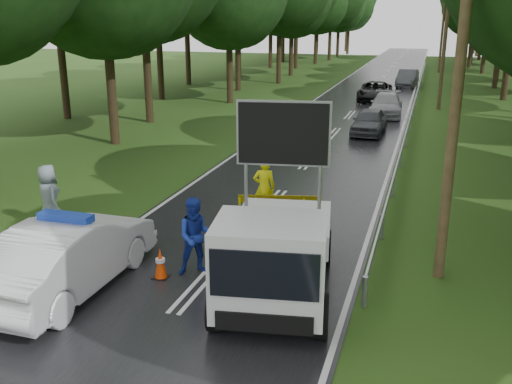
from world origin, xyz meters
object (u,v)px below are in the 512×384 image
at_px(barrier, 279,203).
at_px(officer, 264,188).
at_px(queue_car_fourth, 407,78).
at_px(work_truck, 276,251).
at_px(queue_car_first, 369,121).
at_px(queue_car_third, 375,91).
at_px(civilian, 196,236).
at_px(police_sedan, 70,256).
at_px(queue_car_second, 386,105).

relative_size(barrier, officer, 1.26).
height_order(barrier, queue_car_fourth, queue_car_fourth).
height_order(work_truck, queue_car_first, work_truck).
relative_size(officer, queue_car_fourth, 0.42).
distance_m(officer, queue_car_fourth, 35.43).
height_order(barrier, queue_car_third, queue_car_third).
relative_size(civilian, queue_car_first, 0.49).
relative_size(police_sedan, civilian, 2.65).
bearing_deg(work_truck, queue_car_third, 82.71).
distance_m(officer, civilian, 4.33).
bearing_deg(queue_car_third, police_sedan, -97.36).
bearing_deg(queue_car_third, queue_car_second, -79.35).
xyz_separation_m(queue_car_first, queue_car_second, (0.37, 6.00, 0.01)).
bearing_deg(queue_car_fourth, police_sedan, -93.45).
xyz_separation_m(queue_car_third, queue_car_fourth, (1.80, 9.41, 0.04)).
bearing_deg(civilian, barrier, 44.33).
distance_m(officer, queue_car_third, 25.95).
bearing_deg(barrier, queue_car_second, 72.18).
bearing_deg(work_truck, queue_car_fourth, 79.71).
relative_size(police_sedan, barrier, 2.15).
height_order(queue_car_first, queue_car_second, queue_car_second).
bearing_deg(officer, civilian, 68.62).
distance_m(work_truck, queue_car_third, 30.93).
distance_m(civilian, queue_car_second, 24.11).
distance_m(queue_car_second, queue_car_fourth, 15.68).
distance_m(barrier, queue_car_fourth, 36.20).
xyz_separation_m(work_truck, queue_car_first, (-0.08, 18.65, -0.44)).
distance_m(police_sedan, work_truck, 4.56).
relative_size(queue_car_second, queue_car_fourth, 1.06).
relative_size(officer, queue_car_second, 0.40).
bearing_deg(queue_car_third, work_truck, -89.32).
bearing_deg(queue_car_second, queue_car_fourth, 86.21).
relative_size(civilian, queue_car_fourth, 0.43).
xyz_separation_m(queue_car_first, queue_car_third, (-0.94, 12.26, 0.02)).
xyz_separation_m(officer, queue_car_third, (0.69, 25.94, -0.24)).
relative_size(officer, civilian, 0.98).
bearing_deg(civilian, work_truck, -45.89).
bearing_deg(work_truck, queue_car_second, 80.14).
bearing_deg(police_sedan, civilian, -145.55).
distance_m(work_truck, queue_car_fourth, 40.32).
height_order(queue_car_third, queue_car_fourth, queue_car_fourth).
relative_size(officer, queue_car_third, 0.38).
xyz_separation_m(police_sedan, queue_car_second, (4.75, 25.59, -0.16)).
bearing_deg(officer, queue_car_third, -107.68).
bearing_deg(civilian, queue_car_first, 55.13).
distance_m(barrier, queue_car_second, 20.53).
relative_size(queue_car_third, queue_car_fourth, 1.12).
height_order(officer, queue_car_third, officer).
height_order(civilian, queue_car_third, civilian).
bearing_deg(police_sedan, barrier, -123.83).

